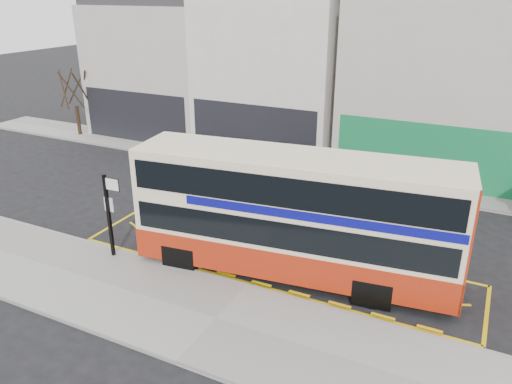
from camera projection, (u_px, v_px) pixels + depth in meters
The scene contains 13 objects.
ground at pixel (252, 283), 16.31m from camera, with size 120.00×120.00×0.00m, color black.
pavement at pixel (216, 320), 14.37m from camera, with size 40.00×4.00×0.15m, color gray.
kerb at pixel (247, 287), 15.97m from camera, with size 40.00×0.15×0.15m, color gray.
far_pavement at pixel (349, 176), 25.41m from camera, with size 50.00×3.00×0.15m, color gray.
road_markings at pixel (272, 261), 17.64m from camera, with size 14.00×3.40×0.01m, color #E2B70B, non-canonical shape.
terrace_far_left at pixel (170, 56), 32.44m from camera, with size 8.00×8.01×10.80m.
terrace_left at pixel (283, 55), 28.98m from camera, with size 8.00×8.01×11.80m.
terrace_green_shop at pixel (445, 70), 25.39m from camera, with size 9.00×8.01×11.30m.
double_decker_bus at pixel (295, 215), 16.03m from camera, with size 10.67×3.64×4.18m.
bus_stop_post at pixel (110, 208), 17.02m from camera, with size 0.76×0.14×3.05m.
car_silver at pixel (200, 157), 26.06m from camera, with size 1.80×4.48×1.53m, color #AEAFB3.
car_grey at pixel (298, 172), 24.03m from camera, with size 1.51×4.34×1.43m, color #3F4346.
street_tree_left at pixel (73, 79), 31.02m from camera, with size 2.51×2.51×5.43m.
Camera 1 is at (6.29, -12.46, 8.95)m, focal length 35.00 mm.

